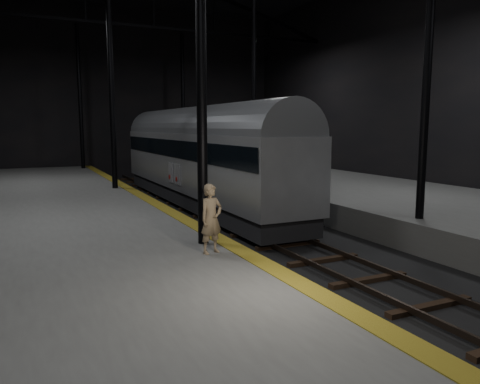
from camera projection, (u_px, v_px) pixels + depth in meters
ground at (260, 234)px, 17.48m from camera, size 44.00×44.00×0.00m
platform_left at (43, 242)px, 14.21m from camera, size 9.00×43.80×1.00m
platform_right at (410, 206)px, 20.60m from camera, size 9.00×43.80×1.00m
tactile_strip at (176, 215)px, 15.95m from camera, size 0.50×43.80×0.01m
track at (260, 232)px, 17.47m from camera, size 2.40×43.00×0.24m
train at (198, 153)px, 22.97m from camera, size 2.72×18.11×4.84m
woman at (211, 219)px, 11.07m from camera, size 0.69×0.55×1.67m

